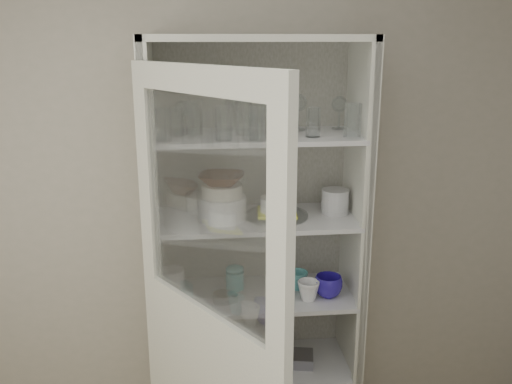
% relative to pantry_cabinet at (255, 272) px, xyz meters
% --- Properties ---
extents(wall_back, '(3.60, 0.02, 2.60)m').
position_rel_pantry_cabinet_xyz_m(wall_back, '(-0.20, 0.16, 0.36)').
color(wall_back, '#A6A08F').
rests_on(wall_back, ground).
extents(pantry_cabinet, '(1.00, 0.45, 2.10)m').
position_rel_pantry_cabinet_xyz_m(pantry_cabinet, '(0.00, 0.00, 0.00)').
color(pantry_cabinet, beige).
rests_on(pantry_cabinet, floor).
extents(cupboard_door, '(0.54, 0.77, 2.00)m').
position_rel_pantry_cabinet_xyz_m(cupboard_door, '(-0.25, -0.66, -0.07)').
color(cupboard_door, beige).
rests_on(cupboard_door, floor).
extents(tumbler_0, '(0.07, 0.07, 0.14)m').
position_rel_pantry_cabinet_xyz_m(tumbler_0, '(-0.41, -0.20, 0.79)').
color(tumbler_0, silver).
rests_on(tumbler_0, shelf_glass).
extents(tumbler_1, '(0.07, 0.07, 0.15)m').
position_rel_pantry_cabinet_xyz_m(tumbler_1, '(-0.15, -0.21, 0.79)').
color(tumbler_1, silver).
rests_on(tumbler_1, shelf_glass).
extents(tumbler_2, '(0.10, 0.10, 0.15)m').
position_rel_pantry_cabinet_xyz_m(tumbler_2, '(-0.00, -0.22, 0.80)').
color(tumbler_2, silver).
rests_on(tumbler_2, shelf_glass).
extents(tumbler_3, '(0.09, 0.09, 0.14)m').
position_rel_pantry_cabinet_xyz_m(tumbler_3, '(-0.04, -0.22, 0.79)').
color(tumbler_3, silver).
rests_on(tumbler_3, shelf_glass).
extents(tumbler_4, '(0.08, 0.08, 0.13)m').
position_rel_pantry_cabinet_xyz_m(tumbler_4, '(0.24, -0.17, 0.79)').
color(tumbler_4, silver).
rests_on(tumbler_4, shelf_glass).
extents(tumbler_5, '(0.08, 0.08, 0.13)m').
position_rel_pantry_cabinet_xyz_m(tumbler_5, '(0.12, -0.18, 0.78)').
color(tumbler_5, silver).
rests_on(tumbler_5, shelf_glass).
extents(tumbler_6, '(0.09, 0.09, 0.15)m').
position_rel_pantry_cabinet_xyz_m(tumbler_6, '(0.41, -0.21, 0.80)').
color(tumbler_6, silver).
rests_on(tumbler_6, shelf_glass).
extents(tumbler_7, '(0.10, 0.10, 0.16)m').
position_rel_pantry_cabinet_xyz_m(tumbler_7, '(-0.28, -0.08, 0.80)').
color(tumbler_7, silver).
rests_on(tumbler_7, shelf_glass).
extents(tumbler_8, '(0.08, 0.08, 0.13)m').
position_rel_pantry_cabinet_xyz_m(tumbler_8, '(-0.36, -0.09, 0.78)').
color(tumbler_8, silver).
rests_on(tumbler_8, shelf_glass).
extents(tumbler_9, '(0.10, 0.10, 0.15)m').
position_rel_pantry_cabinet_xyz_m(tumbler_9, '(-0.06, -0.08, 0.80)').
color(tumbler_9, silver).
rests_on(tumbler_9, shelf_glass).
extents(tumbler_10, '(0.07, 0.07, 0.14)m').
position_rel_pantry_cabinet_xyz_m(tumbler_10, '(0.06, -0.06, 0.79)').
color(tumbler_10, silver).
rests_on(tumbler_10, shelf_glass).
extents(goblet_0, '(0.07, 0.07, 0.16)m').
position_rel_pantry_cabinet_xyz_m(goblet_0, '(-0.33, 0.02, 0.80)').
color(goblet_0, silver).
rests_on(goblet_0, shelf_glass).
extents(goblet_1, '(0.08, 0.08, 0.18)m').
position_rel_pantry_cabinet_xyz_m(goblet_1, '(-0.10, 0.05, 0.81)').
color(goblet_1, silver).
rests_on(goblet_1, shelf_glass).
extents(goblet_2, '(0.08, 0.08, 0.19)m').
position_rel_pantry_cabinet_xyz_m(goblet_2, '(0.21, 0.02, 0.81)').
color(goblet_2, silver).
rests_on(goblet_2, shelf_glass).
extents(goblet_3, '(0.08, 0.08, 0.17)m').
position_rel_pantry_cabinet_xyz_m(goblet_3, '(0.41, 0.03, 0.81)').
color(goblet_3, silver).
rests_on(goblet_3, shelf_glass).
extents(plate_stack_front, '(0.23, 0.23, 0.11)m').
position_rel_pantry_cabinet_xyz_m(plate_stack_front, '(-0.16, -0.09, 0.38)').
color(plate_stack_front, white).
rests_on(plate_stack_front, shelf_plates).
extents(plate_stack_back, '(0.21, 0.21, 0.08)m').
position_rel_pantry_cabinet_xyz_m(plate_stack_back, '(-0.23, 0.06, 0.36)').
color(plate_stack_back, white).
rests_on(plate_stack_back, shelf_plates).
extents(cream_bowl, '(0.22, 0.22, 0.06)m').
position_rel_pantry_cabinet_xyz_m(cream_bowl, '(-0.16, -0.09, 0.46)').
color(cream_bowl, silver).
rests_on(cream_bowl, plate_stack_front).
extents(terracotta_bowl, '(0.25, 0.25, 0.05)m').
position_rel_pantry_cabinet_xyz_m(terracotta_bowl, '(-0.16, -0.09, 0.52)').
color(terracotta_bowl, '#431D0E').
rests_on(terracotta_bowl, cream_bowl).
extents(glass_platter, '(0.33, 0.33, 0.02)m').
position_rel_pantry_cabinet_xyz_m(glass_platter, '(0.10, -0.08, 0.33)').
color(glass_platter, silver).
rests_on(glass_platter, shelf_plates).
extents(yellow_trivet, '(0.20, 0.20, 0.01)m').
position_rel_pantry_cabinet_xyz_m(yellow_trivet, '(0.10, -0.08, 0.34)').
color(yellow_trivet, yellow).
rests_on(yellow_trivet, glass_platter).
extents(white_ramekin, '(0.16, 0.16, 0.07)m').
position_rel_pantry_cabinet_xyz_m(white_ramekin, '(0.10, -0.08, 0.38)').
color(white_ramekin, white).
rests_on(white_ramekin, yellow_trivet).
extents(grey_bowl_stack, '(0.13, 0.13, 0.12)m').
position_rel_pantry_cabinet_xyz_m(grey_bowl_stack, '(0.39, -0.05, 0.38)').
color(grey_bowl_stack, '#B5B5B5').
rests_on(grey_bowl_stack, shelf_plates).
extents(mug_blue, '(0.17, 0.17, 0.11)m').
position_rel_pantry_cabinet_xyz_m(mug_blue, '(0.35, -0.14, -0.03)').
color(mug_blue, '#211F98').
rests_on(mug_blue, shelf_mugs).
extents(mug_teal, '(0.13, 0.13, 0.09)m').
position_rel_pantry_cabinet_xyz_m(mug_teal, '(0.21, -0.04, -0.03)').
color(mug_teal, teal).
rests_on(mug_teal, shelf_mugs).
extents(mug_white, '(0.13, 0.13, 0.10)m').
position_rel_pantry_cabinet_xyz_m(mug_white, '(0.24, -0.17, -0.03)').
color(mug_white, white).
rests_on(mug_white, shelf_mugs).
extents(teal_jar, '(0.09, 0.09, 0.11)m').
position_rel_pantry_cabinet_xyz_m(teal_jar, '(-0.10, -0.01, -0.03)').
color(teal_jar, teal).
rests_on(teal_jar, shelf_mugs).
extents(measuring_cups, '(0.10, 0.10, 0.04)m').
position_rel_pantry_cabinet_xyz_m(measuring_cups, '(-0.17, -0.14, -0.06)').
color(measuring_cups, '#AAAAAA').
rests_on(measuring_cups, shelf_mugs).
extents(white_canister, '(0.15, 0.15, 0.14)m').
position_rel_pantry_cabinet_xyz_m(white_canister, '(-0.41, -0.06, -0.01)').
color(white_canister, white).
rests_on(white_canister, shelf_mugs).
extents(cream_dish, '(0.28, 0.28, 0.07)m').
position_rel_pantry_cabinet_xyz_m(cream_dish, '(-0.04, -0.08, -0.45)').
color(cream_dish, silver).
rests_on(cream_dish, shelf_bot).
extents(tin_box, '(0.21, 0.16, 0.06)m').
position_rel_pantry_cabinet_xyz_m(tin_box, '(0.20, -0.09, -0.45)').
color(tin_box, gray).
rests_on(tin_box, shelf_bot).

